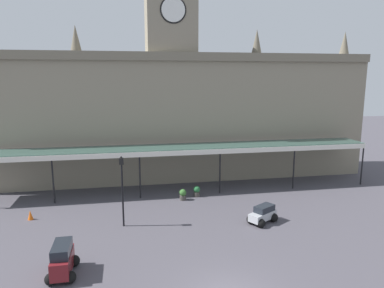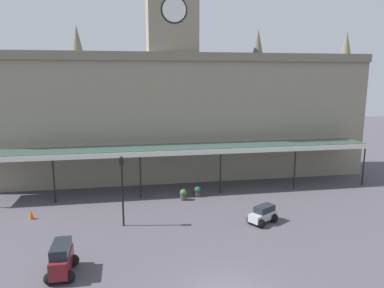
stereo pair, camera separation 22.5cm
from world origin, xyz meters
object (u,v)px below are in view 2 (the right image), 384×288
at_px(traffic_cone, 31,215).
at_px(car_silver_estate, 263,215).
at_px(car_maroon_van, 62,261).
at_px(planter_forecourt_centre, 183,194).
at_px(victorian_lamppost, 122,183).
at_px(planter_by_canopy, 197,191).

bearing_deg(traffic_cone, car_silver_estate, -12.20).
bearing_deg(car_maroon_van, planter_forecourt_centre, 52.09).
distance_m(car_maroon_van, planter_forecourt_centre, 13.38).
xyz_separation_m(car_silver_estate, planter_forecourt_centre, (-5.00, 5.85, -0.07)).
distance_m(car_maroon_van, traffic_cone, 9.15).
xyz_separation_m(car_maroon_van, victorian_lamppost, (3.19, 5.93, 2.37)).
height_order(car_silver_estate, planter_by_canopy, car_silver_estate).
bearing_deg(planter_by_canopy, car_silver_estate, -60.80).
xyz_separation_m(car_silver_estate, traffic_cone, (-16.91, 3.66, -0.21)).
relative_size(planter_by_canopy, planter_forecourt_centre, 1.00).
xyz_separation_m(car_maroon_van, planter_by_canopy, (9.58, 11.24, -0.32)).
bearing_deg(traffic_cone, planter_by_canopy, 12.22).
bearing_deg(car_maroon_van, traffic_cone, 113.80).
distance_m(car_silver_estate, planter_by_canopy, 7.48).
bearing_deg(car_maroon_van, victorian_lamppost, 61.73).
bearing_deg(planter_forecourt_centre, car_maroon_van, -127.91).
xyz_separation_m(victorian_lamppost, traffic_cone, (-6.88, 2.44, -2.82)).
bearing_deg(planter_by_canopy, victorian_lamppost, -140.27).
height_order(victorian_lamppost, planter_forecourt_centre, victorian_lamppost).
distance_m(car_silver_estate, victorian_lamppost, 10.44).
bearing_deg(victorian_lamppost, traffic_cone, 160.48).
xyz_separation_m(planter_by_canopy, planter_forecourt_centre, (-1.36, -0.68, 0.00)).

